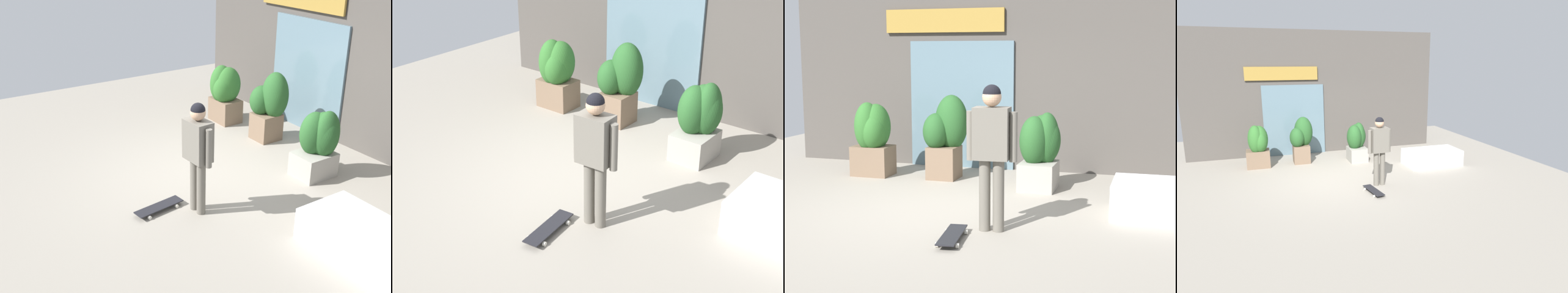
% 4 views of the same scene
% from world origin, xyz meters
% --- Properties ---
extents(ground_plane, '(12.00, 12.00, 0.00)m').
position_xyz_m(ground_plane, '(0.00, 0.00, 0.00)').
color(ground_plane, gray).
extents(building_facade, '(7.94, 0.31, 3.89)m').
position_xyz_m(building_facade, '(-0.03, 2.98, 1.92)').
color(building_facade, '#4C4742').
rests_on(building_facade, ground_plane).
extents(skateboarder, '(0.58, 0.29, 1.67)m').
position_xyz_m(skateboarder, '(0.84, -0.77, 1.02)').
color(skateboarder, '#666056').
rests_on(skateboarder, ground_plane).
extents(skateboard, '(0.32, 0.79, 0.08)m').
position_xyz_m(skateboard, '(0.53, -1.25, 0.06)').
color(skateboard, black).
rests_on(skateboard, ground_plane).
extents(planter_box_left, '(0.69, 0.63, 1.35)m').
position_xyz_m(planter_box_left, '(-0.68, 1.85, 0.73)').
color(planter_box_left, brown).
rests_on(planter_box_left, ground_plane).
extents(planter_box_right, '(0.60, 0.69, 1.15)m').
position_xyz_m(planter_box_right, '(0.94, 1.54, 0.62)').
color(planter_box_right, gray).
rests_on(planter_box_right, ground_plane).
extents(planter_box_mid, '(0.63, 0.63, 1.22)m').
position_xyz_m(planter_box_mid, '(-1.89, 1.67, 0.68)').
color(planter_box_mid, brown).
rests_on(planter_box_mid, ground_plane).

